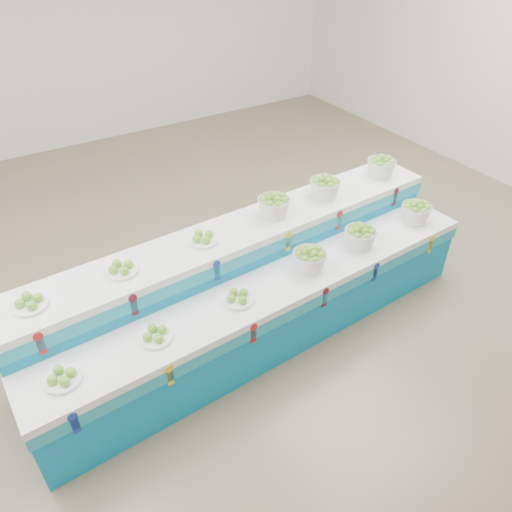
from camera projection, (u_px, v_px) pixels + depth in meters
name	position (u px, v px, depth m)	size (l,w,h in m)	color
ground	(216.00, 306.00, 5.16)	(10.00, 10.00, 0.00)	#71624A
back_wall	(54.00, 19.00, 7.39)	(10.00, 10.00, 0.00)	silver
display_stand	(256.00, 286.00, 4.62)	(4.46, 1.15, 1.02)	#0B82B6
plate_lower_left	(62.00, 376.00, 3.43)	(0.27, 0.27, 0.10)	white
plate_lower_mid	(155.00, 334.00, 3.76)	(0.27, 0.27, 0.10)	white
plate_lower_right	(238.00, 297.00, 4.11)	(0.27, 0.27, 0.10)	white
basket_lower_left	(309.00, 259.00, 4.43)	(0.31, 0.31, 0.23)	silver
basket_lower_mid	(360.00, 236.00, 4.73)	(0.31, 0.31, 0.23)	silver
basket_lower_right	(416.00, 212.00, 5.10)	(0.31, 0.31, 0.23)	silver
plate_upper_left	(29.00, 301.00, 3.61)	(0.27, 0.27, 0.10)	white
plate_upper_mid	(121.00, 267.00, 3.94)	(0.27, 0.27, 0.10)	white
plate_upper_right	(203.00, 237.00, 4.30)	(0.27, 0.27, 0.10)	white
basket_upper_left	(274.00, 205.00, 4.62)	(0.31, 0.31, 0.23)	silver
basket_upper_mid	(325.00, 187.00, 4.91)	(0.31, 0.31, 0.23)	silver
basket_upper_right	(381.00, 166.00, 5.29)	(0.31, 0.31, 0.23)	silver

